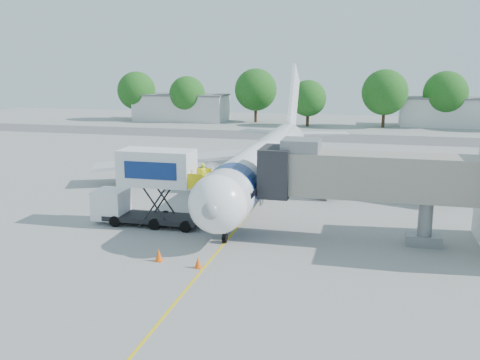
% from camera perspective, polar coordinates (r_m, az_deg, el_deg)
% --- Properties ---
extents(ground, '(160.00, 160.00, 0.00)m').
position_cam_1_polar(ground, '(43.80, 1.66, -2.72)').
color(ground, gray).
rests_on(ground, ground).
extents(guidance_line, '(0.15, 70.00, 0.01)m').
position_cam_1_polar(guidance_line, '(43.80, 1.66, -2.72)').
color(guidance_line, yellow).
rests_on(guidance_line, ground).
extents(taxiway_strip, '(120.00, 10.00, 0.01)m').
position_cam_1_polar(taxiway_strip, '(84.59, 7.66, 4.57)').
color(taxiway_strip, '#59595B').
rests_on(taxiway_strip, ground).
extents(aircraft, '(34.17, 37.73, 11.35)m').
position_cam_1_polar(aircraft, '(47.09, 2.74, 2.02)').
color(aircraft, white).
rests_on(aircraft, ground).
extents(jet_bridge, '(13.90, 3.20, 6.60)m').
position_cam_1_polar(jet_bridge, '(35.09, 12.13, 0.46)').
color(jet_bridge, gray).
rests_on(jet_bridge, ground).
extents(catering_hiloader, '(8.50, 2.44, 5.50)m').
position_cam_1_polar(catering_hiloader, '(38.50, -9.70, -0.80)').
color(catering_hiloader, black).
rests_on(catering_hiloader, ground).
extents(ground_tug, '(3.33, 1.96, 1.27)m').
position_cam_1_polar(ground_tug, '(27.74, -5.36, -10.53)').
color(ground_tug, silver).
rests_on(ground_tug, ground).
extents(safety_cone_a, '(0.41, 0.41, 0.65)m').
position_cam_1_polar(safety_cone_a, '(30.85, -4.50, -8.79)').
color(safety_cone_a, '#F5570C').
rests_on(safety_cone_a, ground).
extents(safety_cone_b, '(0.47, 0.47, 0.75)m').
position_cam_1_polar(safety_cone_b, '(32.10, -8.67, -7.94)').
color(safety_cone_b, '#F5570C').
rests_on(safety_cone_b, ground).
extents(outbuilding_left, '(18.40, 8.40, 5.30)m').
position_cam_1_polar(outbuilding_left, '(108.18, -6.26, 7.73)').
color(outbuilding_left, silver).
rests_on(outbuilding_left, ground).
extents(outbuilding_right, '(16.40, 7.40, 5.30)m').
position_cam_1_polar(outbuilding_right, '(104.56, 21.09, 6.81)').
color(outbuilding_right, silver).
rests_on(outbuilding_right, ground).
extents(tree_a, '(7.58, 7.58, 9.67)m').
position_cam_1_polar(tree_a, '(110.22, -10.97, 9.33)').
color(tree_a, '#382314').
rests_on(tree_a, ground).
extents(tree_b, '(6.95, 6.95, 8.86)m').
position_cam_1_polar(tree_b, '(105.44, -5.66, 9.10)').
color(tree_b, '#382314').
rests_on(tree_b, ground).
extents(tree_c, '(8.08, 8.08, 10.31)m').
position_cam_1_polar(tree_c, '(104.24, 1.69, 9.60)').
color(tree_c, '#382314').
rests_on(tree_c, ground).
extents(tree_d, '(6.55, 6.55, 8.36)m').
position_cam_1_polar(tree_d, '(98.35, 7.27, 8.64)').
color(tree_d, '#382314').
rests_on(tree_d, ground).
extents(tree_e, '(8.06, 8.06, 10.28)m').
position_cam_1_polar(tree_e, '(99.02, 15.19, 9.01)').
color(tree_e, '#382314').
rests_on(tree_e, ground).
extents(tree_f, '(7.82, 7.82, 9.97)m').
position_cam_1_polar(tree_f, '(102.98, 21.08, 8.63)').
color(tree_f, '#382314').
rests_on(tree_f, ground).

